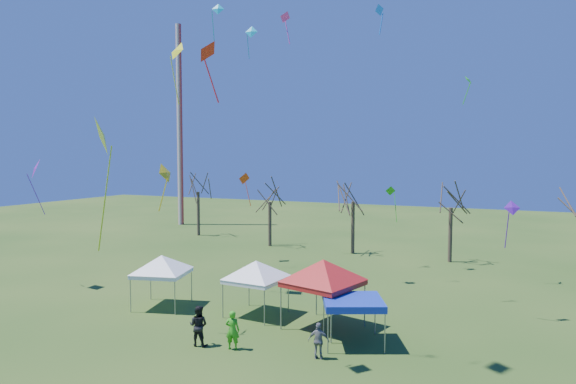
% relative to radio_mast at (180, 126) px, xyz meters
% --- Properties ---
extents(ground, '(140.00, 140.00, 0.00)m').
position_rel_radio_mast_xyz_m(ground, '(28.00, -34.00, -12.50)').
color(ground, '#274817').
rests_on(ground, ground).
extents(radio_mast, '(0.70, 0.70, 25.00)m').
position_rel_radio_mast_xyz_m(radio_mast, '(0.00, 0.00, 0.00)').
color(radio_mast, silver).
rests_on(radio_mast, ground).
extents(tree_0, '(3.83, 3.83, 8.44)m').
position_rel_radio_mast_xyz_m(tree_0, '(7.15, -6.62, -6.01)').
color(tree_0, '#3D2D21').
rests_on(tree_0, ground).
extents(tree_1, '(3.42, 3.42, 7.54)m').
position_rel_radio_mast_xyz_m(tree_1, '(17.23, -9.35, -6.71)').
color(tree_1, '#3D2D21').
rests_on(tree_1, ground).
extents(tree_2, '(3.71, 3.71, 8.18)m').
position_rel_radio_mast_xyz_m(tree_2, '(25.63, -9.62, -6.21)').
color(tree_2, '#3D2D21').
rests_on(tree_2, ground).
extents(tree_3, '(3.59, 3.59, 7.91)m').
position_rel_radio_mast_xyz_m(tree_3, '(34.03, -9.96, -6.42)').
color(tree_3, '#3D2D21').
rests_on(tree_3, ground).
extents(tent_white_west, '(3.82, 3.82, 3.48)m').
position_rel_radio_mast_xyz_m(tent_white_west, '(20.44, -29.87, -9.69)').
color(tent_white_west, gray).
rests_on(tent_white_west, ground).
extents(tent_white_mid, '(3.94, 3.94, 3.48)m').
position_rel_radio_mast_xyz_m(tent_white_mid, '(26.11, -28.98, -9.69)').
color(tent_white_mid, gray).
rests_on(tent_white_mid, ground).
extents(tent_red, '(4.45, 4.45, 4.06)m').
position_rel_radio_mast_xyz_m(tent_red, '(30.19, -29.47, -9.23)').
color(tent_red, gray).
rests_on(tent_red, ground).
extents(tent_blue, '(3.56, 3.56, 2.12)m').
position_rel_radio_mast_xyz_m(tent_blue, '(32.20, -30.91, -10.56)').
color(tent_blue, gray).
rests_on(tent_blue, ground).
extents(person_dark, '(0.99, 0.82, 1.87)m').
position_rel_radio_mast_xyz_m(person_dark, '(25.82, -34.10, -11.57)').
color(person_dark, black).
rests_on(person_dark, ground).
extents(person_grey, '(0.98, 0.57, 1.57)m').
position_rel_radio_mast_xyz_m(person_grey, '(31.41, -33.27, -11.71)').
color(person_grey, slate).
rests_on(person_grey, ground).
extents(person_green, '(0.73, 0.57, 1.77)m').
position_rel_radio_mast_xyz_m(person_green, '(27.48, -33.86, -11.62)').
color(person_green, green).
rests_on(person_green, ground).
extents(kite_8, '(1.51, 1.19, 3.89)m').
position_rel_radio_mast_xyz_m(kite_8, '(19.47, -26.82, 2.67)').
color(kite_8, '#E8F119').
rests_on(kite_8, ground).
extents(kite_2, '(1.18, 0.67, 2.81)m').
position_rel_radio_mast_xyz_m(kite_2, '(17.42, -13.32, 6.95)').
color(kite_2, '#0DACD0').
rests_on(kite_2, ground).
extents(kite_13, '(1.00, 1.23, 2.81)m').
position_rel_radio_mast_xyz_m(kite_13, '(18.43, -16.51, -5.67)').
color(kite_13, red).
rests_on(kite_13, ground).
extents(kite_22, '(1.03, 0.93, 2.82)m').
position_rel_radio_mast_xyz_m(kite_22, '(29.96, -13.81, -6.61)').
color(kite_22, green).
rests_on(kite_22, ground).
extents(kite_17, '(0.93, 0.68, 2.57)m').
position_rel_radio_mast_xyz_m(kite_17, '(38.75, -24.18, -6.58)').
color(kite_17, '#6319B3').
rests_on(kite_17, ground).
extents(kite_18, '(0.73, 0.58, 1.81)m').
position_rel_radio_mast_xyz_m(kite_18, '(31.37, -23.40, 4.63)').
color(kite_18, blue).
rests_on(kite_18, ground).
extents(kite_27, '(0.74, 1.04, 2.43)m').
position_rel_radio_mast_xyz_m(kite_27, '(27.65, -35.93, 0.31)').
color(kite_27, red).
rests_on(kite_27, ground).
extents(kite_24, '(0.87, 1.00, 2.15)m').
position_rel_radio_mast_xyz_m(kite_24, '(24.51, -21.68, 5.40)').
color(kite_24, '#FD38C4').
rests_on(kite_24, ground).
extents(kite_19, '(0.69, 0.86, 1.98)m').
position_rel_radio_mast_xyz_m(kite_19, '(35.75, -16.72, 1.24)').
color(kite_19, green).
rests_on(kite_19, ground).
extents(kite_7, '(0.95, 0.81, 2.53)m').
position_rel_radio_mast_xyz_m(kite_7, '(19.68, -22.36, 6.30)').
color(kite_7, '#0EB4D5').
rests_on(kite_7, ground).
extents(kite_5, '(1.39, 1.30, 4.56)m').
position_rel_radio_mast_xyz_m(kite_5, '(26.20, -40.13, -3.16)').
color(kite_5, '#D9F419').
rests_on(kite_5, ground).
extents(kite_14, '(1.54, 1.45, 3.82)m').
position_rel_radio_mast_xyz_m(kite_14, '(10.16, -29.65, -4.65)').
color(kite_14, purple).
rests_on(kite_14, ground).
extents(kite_1, '(0.60, 1.08, 2.36)m').
position_rel_radio_mast_xyz_m(kite_1, '(23.39, -33.17, -4.64)').
color(kite_1, yellow).
rests_on(kite_1, ground).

